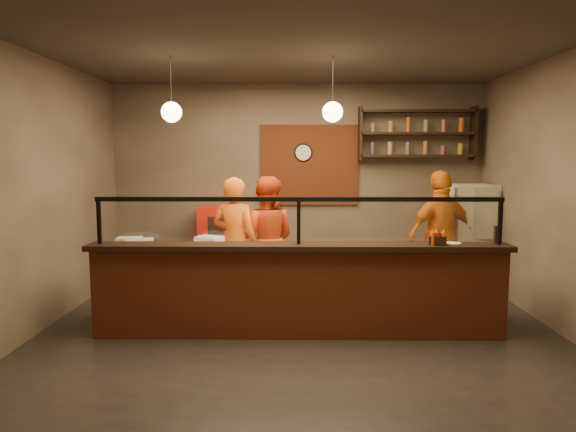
{
  "coord_description": "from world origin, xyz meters",
  "views": [
    {
      "loc": [
        -0.06,
        -5.93,
        2.01
      ],
      "look_at": [
        -0.13,
        0.3,
        1.31
      ],
      "focal_mm": 32.0,
      "sensor_mm": 36.0,
      "label": 1
    }
  ],
  "objects_px": {
    "cook_left": "(235,242)",
    "red_cooler": "(214,245)",
    "condiment_caddy": "(437,240)",
    "pepper_mill": "(495,235)",
    "pizza_dough": "(283,250)",
    "cook_right": "(441,235)",
    "cook_mid": "(266,239)",
    "wall_clock": "(303,153)",
    "fridge": "(468,237)"
  },
  "relations": [
    {
      "from": "cook_left",
      "to": "red_cooler",
      "type": "xyz_separation_m",
      "value": [
        -0.48,
        1.27,
        -0.25
      ]
    },
    {
      "from": "condiment_caddy",
      "to": "pepper_mill",
      "type": "bearing_deg",
      "value": 8.32
    },
    {
      "from": "pizza_dough",
      "to": "cook_right",
      "type": "bearing_deg",
      "value": 28.19
    },
    {
      "from": "cook_right",
      "to": "pizza_dough",
      "type": "xyz_separation_m",
      "value": [
        -2.23,
        -1.2,
        -0.02
      ]
    },
    {
      "from": "cook_right",
      "to": "red_cooler",
      "type": "relative_size",
      "value": 1.47
    },
    {
      "from": "cook_mid",
      "to": "pizza_dough",
      "type": "height_order",
      "value": "cook_mid"
    },
    {
      "from": "wall_clock",
      "to": "red_cooler",
      "type": "relative_size",
      "value": 0.24
    },
    {
      "from": "pizza_dough",
      "to": "condiment_caddy",
      "type": "relative_size",
      "value": 2.41
    },
    {
      "from": "cook_mid",
      "to": "fridge",
      "type": "bearing_deg",
      "value": -161.22
    },
    {
      "from": "wall_clock",
      "to": "condiment_caddy",
      "type": "bearing_deg",
      "value": -63.02
    },
    {
      "from": "cook_right",
      "to": "red_cooler",
      "type": "height_order",
      "value": "cook_right"
    },
    {
      "from": "fridge",
      "to": "condiment_caddy",
      "type": "distance_m",
      "value": 2.44
    },
    {
      "from": "fridge",
      "to": "pepper_mill",
      "type": "height_order",
      "value": "fridge"
    },
    {
      "from": "cook_right",
      "to": "condiment_caddy",
      "type": "relative_size",
      "value": 10.1
    },
    {
      "from": "cook_mid",
      "to": "cook_right",
      "type": "relative_size",
      "value": 0.96
    },
    {
      "from": "red_cooler",
      "to": "fridge",
      "type": "bearing_deg",
      "value": -15.18
    },
    {
      "from": "wall_clock",
      "to": "pepper_mill",
      "type": "relative_size",
      "value": 1.5
    },
    {
      "from": "fridge",
      "to": "red_cooler",
      "type": "bearing_deg",
      "value": 164.39
    },
    {
      "from": "red_cooler",
      "to": "condiment_caddy",
      "type": "bearing_deg",
      "value": -51.63
    },
    {
      "from": "cook_right",
      "to": "condiment_caddy",
      "type": "height_order",
      "value": "cook_right"
    },
    {
      "from": "cook_left",
      "to": "fridge",
      "type": "bearing_deg",
      "value": -145.18
    },
    {
      "from": "cook_right",
      "to": "pepper_mill",
      "type": "height_order",
      "value": "cook_right"
    },
    {
      "from": "cook_mid",
      "to": "condiment_caddy",
      "type": "height_order",
      "value": "cook_mid"
    },
    {
      "from": "cook_mid",
      "to": "fridge",
      "type": "height_order",
      "value": "cook_mid"
    },
    {
      "from": "red_cooler",
      "to": "pepper_mill",
      "type": "relative_size",
      "value": 6.28
    },
    {
      "from": "cook_mid",
      "to": "pizza_dough",
      "type": "relative_size",
      "value": 4.01
    },
    {
      "from": "cook_left",
      "to": "red_cooler",
      "type": "distance_m",
      "value": 1.38
    },
    {
      "from": "red_cooler",
      "to": "pepper_mill",
      "type": "bearing_deg",
      "value": -44.63
    },
    {
      "from": "red_cooler",
      "to": "cook_left",
      "type": "bearing_deg",
      "value": -79.81
    },
    {
      "from": "pizza_dough",
      "to": "fridge",
      "type": "bearing_deg",
      "value": 31.07
    },
    {
      "from": "cook_left",
      "to": "condiment_caddy",
      "type": "relative_size",
      "value": 9.67
    },
    {
      "from": "cook_right",
      "to": "red_cooler",
      "type": "bearing_deg",
      "value": -36.66
    },
    {
      "from": "pizza_dough",
      "to": "pepper_mill",
      "type": "relative_size",
      "value": 2.21
    },
    {
      "from": "wall_clock",
      "to": "pizza_dough",
      "type": "height_order",
      "value": "wall_clock"
    },
    {
      "from": "red_cooler",
      "to": "pizza_dough",
      "type": "bearing_deg",
      "value": -70.69
    },
    {
      "from": "cook_left",
      "to": "pizza_dough",
      "type": "xyz_separation_m",
      "value": [
        0.66,
        -0.73,
        0.02
      ]
    },
    {
      "from": "cook_left",
      "to": "red_cooler",
      "type": "height_order",
      "value": "cook_left"
    },
    {
      "from": "red_cooler",
      "to": "wall_clock",
      "type": "bearing_deg",
      "value": 1.76
    },
    {
      "from": "pizza_dough",
      "to": "cook_mid",
      "type": "bearing_deg",
      "value": 104.79
    },
    {
      "from": "wall_clock",
      "to": "pepper_mill",
      "type": "height_order",
      "value": "wall_clock"
    },
    {
      "from": "cook_right",
      "to": "condiment_caddy",
      "type": "distance_m",
      "value": 1.78
    },
    {
      "from": "cook_mid",
      "to": "pepper_mill",
      "type": "distance_m",
      "value": 3.0
    },
    {
      "from": "cook_mid",
      "to": "cook_right",
      "type": "height_order",
      "value": "cook_right"
    },
    {
      "from": "pizza_dough",
      "to": "condiment_caddy",
      "type": "bearing_deg",
      "value": -16.07
    },
    {
      "from": "red_cooler",
      "to": "cook_mid",
      "type": "bearing_deg",
      "value": -59.0
    },
    {
      "from": "pepper_mill",
      "to": "red_cooler",
      "type": "bearing_deg",
      "value": 145.89
    },
    {
      "from": "cook_left",
      "to": "cook_mid",
      "type": "relative_size",
      "value": 1.0
    },
    {
      "from": "pepper_mill",
      "to": "wall_clock",
      "type": "bearing_deg",
      "value": 127.9
    },
    {
      "from": "wall_clock",
      "to": "cook_mid",
      "type": "height_order",
      "value": "wall_clock"
    },
    {
      "from": "pepper_mill",
      "to": "fridge",
      "type": "bearing_deg",
      "value": 79.05
    }
  ]
}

